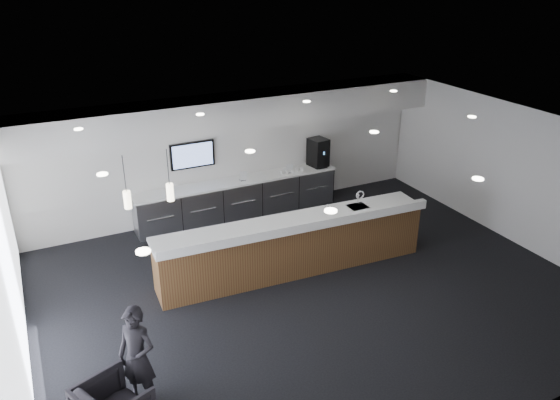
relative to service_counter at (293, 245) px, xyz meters
name	(u,v)px	position (x,y,z in m)	size (l,w,h in m)	color
ground	(311,290)	(-0.02, -0.79, -0.57)	(10.00, 10.00, 0.00)	black
ceiling	(315,139)	(-0.02, -0.79, 2.43)	(10.00, 8.00, 0.02)	black
back_wall	(232,154)	(-0.02, 3.21, 0.93)	(10.00, 0.02, 3.00)	silver
left_wall	(8,287)	(-5.02, -0.79, 0.93)	(0.02, 8.00, 3.00)	silver
right_wall	(514,175)	(4.98, -0.79, 0.93)	(0.02, 8.00, 3.00)	silver
soffit_bulkhead	(237,111)	(-0.02, 2.76, 2.08)	(10.00, 0.90, 0.70)	silver
alcove_panel	(232,150)	(-0.02, 3.18, 1.03)	(9.80, 0.06, 1.40)	silver
window_blinds_wall	(11,286)	(-4.98, -0.79, 0.93)	(0.04, 7.36, 2.55)	#ADBECF
back_credenza	(239,198)	(-0.02, 2.85, -0.10)	(5.06, 0.66, 0.95)	#9A9DA3
wall_tv	(192,155)	(-1.02, 3.11, 1.08)	(1.05, 0.08, 0.62)	black
pendant_left	(167,188)	(-2.42, 0.01, 1.68)	(0.12, 0.12, 0.30)	#F9EBC2
pendant_right	(125,195)	(-3.12, 0.01, 1.68)	(0.12, 0.12, 0.30)	#F9EBC2
ceiling_can_lights	(315,141)	(-0.02, -0.79, 2.40)	(7.00, 5.00, 0.02)	white
service_counter	(293,245)	(0.00, 0.00, 0.00)	(5.59, 1.20, 1.49)	#4F2F1A
coffee_machine	(318,152)	(2.18, 2.87, 0.73)	(0.47, 0.57, 0.71)	black
info_sign_left	(243,176)	(0.09, 2.75, 0.49)	(0.17, 0.02, 0.23)	silver
info_sign_right	(289,168)	(1.30, 2.72, 0.49)	(0.18, 0.02, 0.23)	silver
lounge_guest	(137,357)	(-3.57, -2.22, 0.21)	(0.57, 0.38, 1.56)	black
cup_0	(302,169)	(1.65, 2.71, 0.42)	(0.10, 0.10, 0.09)	white
cup_1	(297,170)	(1.51, 2.71, 0.42)	(0.10, 0.10, 0.09)	white
cup_2	(292,171)	(1.37, 2.71, 0.42)	(0.10, 0.10, 0.09)	white
cup_3	(287,172)	(1.23, 2.71, 0.42)	(0.10, 0.10, 0.09)	white
cup_4	(282,173)	(1.09, 2.71, 0.42)	(0.10, 0.10, 0.09)	white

